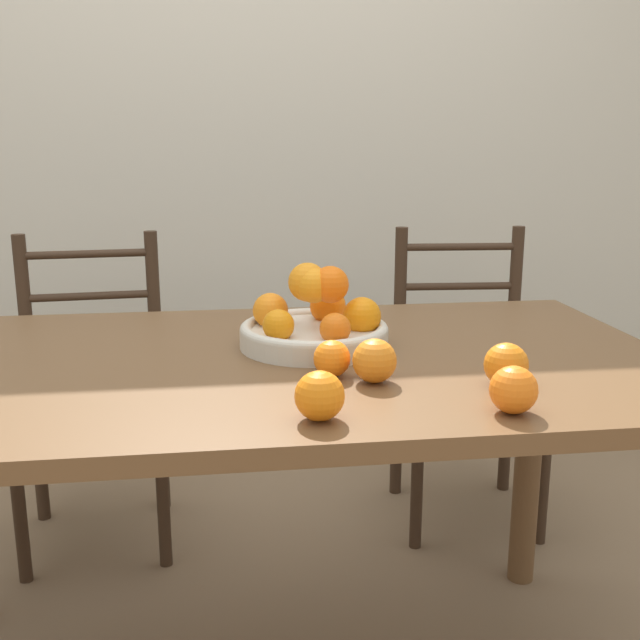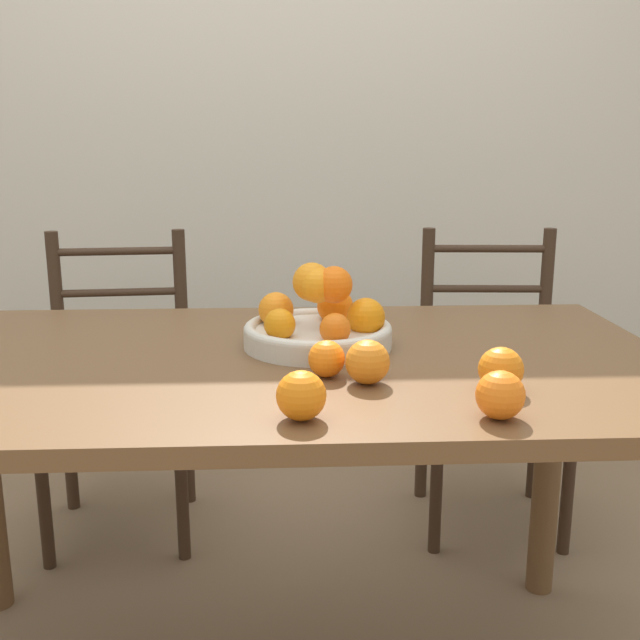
% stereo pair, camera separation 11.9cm
% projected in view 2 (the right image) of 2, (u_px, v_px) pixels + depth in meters
% --- Properties ---
extents(wall_back, '(8.00, 0.06, 2.60)m').
position_uv_depth(wall_back, '(272.00, 109.00, 2.81)').
color(wall_back, beige).
rests_on(wall_back, ground_plane).
extents(dining_table, '(1.60, 0.88, 0.77)m').
position_uv_depth(dining_table, '(268.00, 407.00, 1.49)').
color(dining_table, brown).
rests_on(dining_table, ground_plane).
extents(fruit_bowl, '(0.30, 0.30, 0.17)m').
position_uv_depth(fruit_bowl, '(319.00, 323.00, 1.53)').
color(fruit_bowl, beige).
rests_on(fruit_bowl, dining_table).
extents(orange_loose_0, '(0.08, 0.08, 0.08)m').
position_uv_depth(orange_loose_0, '(500.00, 395.00, 1.13)').
color(orange_loose_0, orange).
rests_on(orange_loose_0, dining_table).
extents(orange_loose_1, '(0.08, 0.08, 0.08)m').
position_uv_depth(orange_loose_1, '(501.00, 370.00, 1.25)').
color(orange_loose_1, orange).
rests_on(orange_loose_1, dining_table).
extents(orange_loose_2, '(0.07, 0.07, 0.07)m').
position_uv_depth(orange_loose_2, '(327.00, 359.00, 1.33)').
color(orange_loose_2, orange).
rests_on(orange_loose_2, dining_table).
extents(orange_loose_3, '(0.08, 0.08, 0.08)m').
position_uv_depth(orange_loose_3, '(368.00, 362.00, 1.29)').
color(orange_loose_3, orange).
rests_on(orange_loose_3, dining_table).
extents(orange_loose_4, '(0.08, 0.08, 0.08)m').
position_uv_depth(orange_loose_4, '(301.00, 396.00, 1.13)').
color(orange_loose_4, orange).
rests_on(orange_loose_4, dining_table).
extents(chair_left, '(0.45, 0.43, 0.92)m').
position_uv_depth(chair_left, '(118.00, 387.00, 2.26)').
color(chair_left, '#382619').
rests_on(chair_left, ground_plane).
extents(chair_right, '(0.45, 0.43, 0.92)m').
position_uv_depth(chair_right, '(491.00, 381.00, 2.32)').
color(chair_right, '#382619').
rests_on(chair_right, ground_plane).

